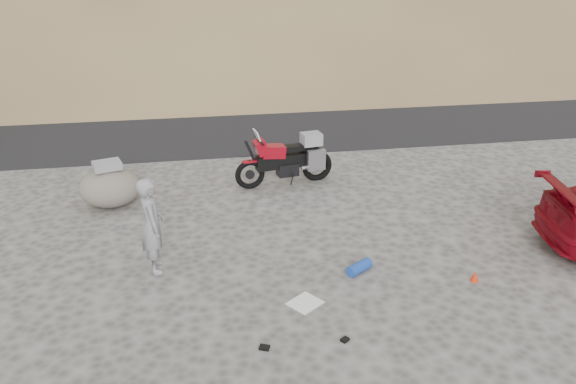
# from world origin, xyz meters

# --- Properties ---
(ground) EXTENTS (140.00, 140.00, 0.00)m
(ground) POSITION_xyz_m (0.00, 0.00, 0.00)
(ground) COLOR #474542
(ground) RESTS_ON ground
(road) EXTENTS (120.00, 7.00, 0.05)m
(road) POSITION_xyz_m (0.00, 9.00, 0.00)
(road) COLOR black
(road) RESTS_ON ground
(motorcycle) EXTENTS (2.43, 0.94, 1.45)m
(motorcycle) POSITION_xyz_m (0.93, 3.46, 0.62)
(motorcycle) COLOR black
(motorcycle) RESTS_ON ground
(man) EXTENTS (0.50, 0.69, 1.74)m
(man) POSITION_xyz_m (-2.05, -0.03, 0.00)
(man) COLOR gray
(man) RESTS_ON ground
(boulder) EXTENTS (1.44, 1.26, 1.05)m
(boulder) POSITION_xyz_m (-3.15, 2.88, 0.46)
(boulder) COLOR #504B45
(boulder) RESTS_ON ground
(gear_white_cloth) EXTENTS (0.64, 0.63, 0.02)m
(gear_white_cloth) POSITION_xyz_m (0.35, -1.50, 0.01)
(gear_white_cloth) COLOR white
(gear_white_cloth) RESTS_ON ground
(gear_blue_mat) EXTENTS (0.53, 0.44, 0.20)m
(gear_blue_mat) POSITION_xyz_m (1.47, -0.74, 0.10)
(gear_blue_mat) COLOR #1A3F9F
(gear_blue_mat) RESTS_ON ground
(gear_funnel) EXTENTS (0.16, 0.16, 0.19)m
(gear_funnel) POSITION_xyz_m (3.35, -1.33, 0.10)
(gear_funnel) COLOR red
(gear_funnel) RESTS_ON ground
(gear_glove_a) EXTENTS (0.18, 0.15, 0.04)m
(gear_glove_a) POSITION_xyz_m (-0.44, -2.50, 0.02)
(gear_glove_a) COLOR black
(gear_glove_a) RESTS_ON ground
(gear_glove_b) EXTENTS (0.15, 0.14, 0.04)m
(gear_glove_b) POSITION_xyz_m (0.74, -2.52, 0.02)
(gear_glove_b) COLOR black
(gear_glove_b) RESTS_ON ground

